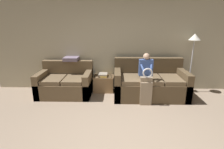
{
  "coord_description": "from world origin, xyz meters",
  "views": [
    {
      "loc": [
        -0.17,
        -2.24,
        1.93
      ],
      "look_at": [
        -0.26,
        1.68,
        0.77
      ],
      "focal_mm": 28.0,
      "sensor_mm": 36.0,
      "label": 1
    }
  ],
  "objects": [
    {
      "name": "throw_pillow",
      "position": [
        -1.44,
        2.65,
        0.95
      ],
      "size": [
        0.41,
        0.41,
        0.1
      ],
      "color": "slate",
      "rests_on": "couch_side"
    },
    {
      "name": "floor_lamp",
      "position": [
        1.93,
        2.55,
        1.38
      ],
      "size": [
        0.31,
        0.31,
        1.66
      ],
      "color": "#2D2B28",
      "rests_on": "ground_plane"
    },
    {
      "name": "book_stack",
      "position": [
        -0.53,
        2.56,
        0.5
      ],
      "size": [
        0.25,
        0.3,
        0.08
      ],
      "color": "gold",
      "rests_on": "side_shelf"
    },
    {
      "name": "couch_main",
      "position": [
        0.74,
        2.23,
        0.35
      ],
      "size": [
        1.89,
        1.0,
        1.0
      ],
      "color": "brown",
      "rests_on": "ground_plane"
    },
    {
      "name": "wall_back",
      "position": [
        0.0,
        2.84,
        1.27
      ],
      "size": [
        7.55,
        0.06,
        2.55
      ],
      "color": "#BCB293",
      "rests_on": "ground_plane"
    },
    {
      "name": "side_shelf",
      "position": [
        -0.53,
        2.57,
        0.24
      ],
      "size": [
        0.59,
        0.43,
        0.46
      ],
      "color": "#9E7A51",
      "rests_on": "ground_plane"
    },
    {
      "name": "child_left_seated",
      "position": [
        0.56,
        1.8,
        0.67
      ],
      "size": [
        0.34,
        0.37,
        1.24
      ],
      "color": "gray",
      "rests_on": "ground_plane"
    },
    {
      "name": "couch_side",
      "position": [
        -1.56,
        2.32,
        0.32
      ],
      "size": [
        1.42,
        0.95,
        0.9
      ],
      "color": "brown",
      "rests_on": "ground_plane"
    }
  ]
}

